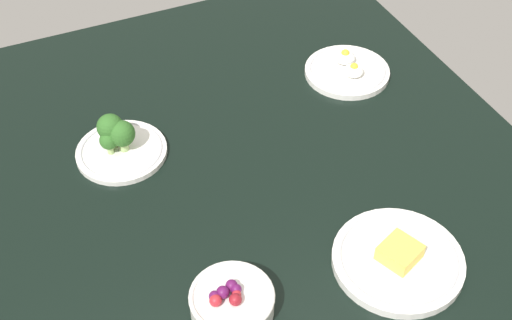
# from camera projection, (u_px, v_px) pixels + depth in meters

# --- Properties ---
(dining_table) EXTENTS (1.19, 1.04, 0.04)m
(dining_table) POSITION_uv_depth(u_px,v_px,m) (256.00, 175.00, 1.32)
(dining_table) COLOR black
(dining_table) RESTS_ON ground
(plate_broccoli) EXTENTS (0.17, 0.17, 0.08)m
(plate_broccoli) POSITION_uv_depth(u_px,v_px,m) (119.00, 143.00, 1.32)
(plate_broccoli) COLOR white
(plate_broccoli) RESTS_ON dining_table
(plate_eggs) EXTENTS (0.18, 0.18, 0.05)m
(plate_eggs) POSITION_uv_depth(u_px,v_px,m) (347.00, 70.00, 1.51)
(plate_eggs) COLOR white
(plate_eggs) RESTS_ON dining_table
(plate_cheese) EXTENTS (0.22, 0.22, 0.04)m
(plate_cheese) POSITION_uv_depth(u_px,v_px,m) (398.00, 259.00, 1.14)
(plate_cheese) COLOR white
(plate_cheese) RESTS_ON dining_table
(bowl_berries) EXTENTS (0.13, 0.13, 0.06)m
(bowl_berries) POSITION_uv_depth(u_px,v_px,m) (232.00, 302.00, 1.06)
(bowl_berries) COLOR white
(bowl_berries) RESTS_ON dining_table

